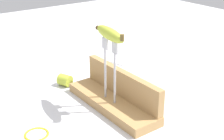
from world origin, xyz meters
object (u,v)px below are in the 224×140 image
object	(u,v)px
fork_stand_center	(110,65)
banana_chunk_near	(65,80)
fork_fallen_near	(102,59)
wire_coil	(37,134)
banana_raised_center	(110,34)

from	to	relation	value
fork_stand_center	banana_chunk_near	size ratio (longest dim) A/B	3.46
fork_fallen_near	wire_coil	xyz separation A→B (m)	(0.36, -0.48, -0.00)
banana_raised_center	banana_chunk_near	size ratio (longest dim) A/B	2.85
fork_fallen_near	wire_coil	size ratio (longest dim) A/B	2.68
banana_raised_center	wire_coil	distance (m)	0.35
wire_coil	fork_fallen_near	bearing A→B (deg)	127.49
banana_raised_center	fork_fallen_near	xyz separation A→B (m)	(-0.36, 0.22, -0.24)
banana_raised_center	fork_stand_center	bearing A→B (deg)	-9.17
banana_raised_center	banana_chunk_near	distance (m)	0.33
fork_stand_center	banana_chunk_near	world-z (taller)	fork_stand_center
banana_raised_center	fork_fallen_near	size ratio (longest dim) A/B	0.88
fork_stand_center	banana_chunk_near	bearing A→B (deg)	-170.98
banana_chunk_near	wire_coil	bearing A→B (deg)	-43.03
fork_fallen_near	wire_coil	bearing A→B (deg)	-52.51
banana_chunk_near	banana_raised_center	bearing A→B (deg)	9.03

